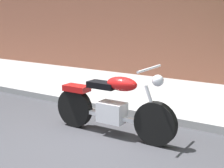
{
  "coord_description": "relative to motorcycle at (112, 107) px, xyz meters",
  "views": [
    {
      "loc": [
        2.74,
        -3.6,
        1.97
      ],
      "look_at": [
        -0.04,
        0.7,
        0.84
      ],
      "focal_mm": 53.97,
      "sensor_mm": 36.0,
      "label": 1
    }
  ],
  "objects": [
    {
      "name": "ground_plane",
      "position": [
        0.05,
        -0.7,
        -0.47
      ],
      "size": [
        60.0,
        60.0,
        0.0
      ],
      "primitive_type": "plane",
      "color": "#38383D"
    },
    {
      "name": "sidewalk",
      "position": [
        0.05,
        2.53,
        -0.4
      ],
      "size": [
        23.43,
        3.17,
        0.14
      ],
      "primitive_type": "cube",
      "color": "#999999",
      "rests_on": "ground"
    },
    {
      "name": "motorcycle",
      "position": [
        0.0,
        0.0,
        0.0
      ],
      "size": [
        2.19,
        0.7,
        1.16
      ],
      "color": "black",
      "rests_on": "ground"
    }
  ]
}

